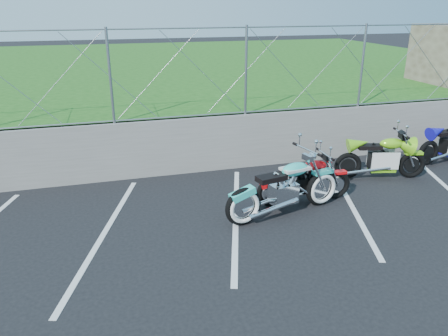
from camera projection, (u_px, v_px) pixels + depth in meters
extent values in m
plane|color=black|center=(254.00, 242.00, 7.32)|extent=(90.00, 90.00, 0.00)
cube|color=slate|center=(204.00, 144.00, 10.23)|extent=(30.00, 0.22, 1.30)
cube|color=#1D5215|center=(151.00, 78.00, 19.22)|extent=(30.00, 20.00, 1.30)
cylinder|color=gray|center=(202.00, 28.00, 9.31)|extent=(28.00, 0.03, 0.03)
cylinder|color=gray|center=(204.00, 115.00, 9.98)|extent=(28.00, 0.03, 0.03)
cube|color=silver|center=(104.00, 233.00, 7.60)|extent=(1.49, 4.31, 0.01)
cube|color=silver|center=(236.00, 215.00, 8.21)|extent=(1.49, 4.31, 0.01)
cube|color=silver|center=(349.00, 201.00, 8.83)|extent=(1.49, 4.31, 0.01)
cube|color=silver|center=(447.00, 188.00, 9.45)|extent=(1.49, 4.31, 0.01)
torus|color=black|center=(243.00, 206.00, 7.76)|extent=(0.73, 0.27, 0.72)
torus|color=black|center=(321.00, 188.00, 8.53)|extent=(0.73, 0.27, 0.72)
cube|color=silver|center=(283.00, 193.00, 8.11)|extent=(0.55, 0.40, 0.37)
ellipsoid|color=#33CFBF|center=(295.00, 169.00, 8.06)|extent=(0.62, 0.38, 0.25)
cube|color=black|center=(271.00, 178.00, 7.85)|extent=(0.59, 0.37, 0.10)
cube|color=#33CFBF|center=(323.00, 172.00, 8.41)|extent=(0.44, 0.25, 0.07)
cylinder|color=silver|center=(307.00, 149.00, 8.04)|extent=(0.19, 0.78, 0.03)
torus|color=black|center=(271.00, 192.00, 8.51)|extent=(0.59, 0.12, 0.59)
torus|color=black|center=(336.00, 185.00, 8.84)|extent=(0.59, 0.12, 0.59)
cube|color=black|center=(304.00, 185.00, 8.64)|extent=(0.44, 0.27, 0.32)
ellipsoid|color=red|center=(315.00, 166.00, 8.56)|extent=(0.50, 0.24, 0.22)
cube|color=black|center=(293.00, 171.00, 8.47)|extent=(0.48, 0.24, 0.08)
cube|color=red|center=(338.00, 172.00, 8.75)|extent=(0.36, 0.15, 0.06)
cylinder|color=silver|center=(325.00, 154.00, 8.52)|extent=(0.04, 0.68, 0.03)
torus|color=black|center=(348.00, 166.00, 9.84)|extent=(0.63, 0.26, 0.62)
torus|color=black|center=(412.00, 165.00, 9.89)|extent=(0.63, 0.26, 0.62)
cube|color=black|center=(379.00, 161.00, 9.83)|extent=(0.53, 0.39, 0.35)
ellipsoid|color=#77C819|center=(392.00, 143.00, 9.69)|extent=(0.59, 0.38, 0.24)
cube|color=black|center=(370.00, 147.00, 9.70)|extent=(0.56, 0.36, 0.09)
cube|color=#77C819|center=(414.00, 153.00, 9.79)|extent=(0.42, 0.24, 0.06)
cylinder|color=silver|center=(401.00, 133.00, 9.61)|extent=(0.21, 0.73, 0.03)
torus|color=black|center=(428.00, 153.00, 10.67)|extent=(0.64, 0.20, 0.63)
cube|color=black|center=(445.00, 133.00, 10.67)|extent=(0.55, 0.32, 0.09)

